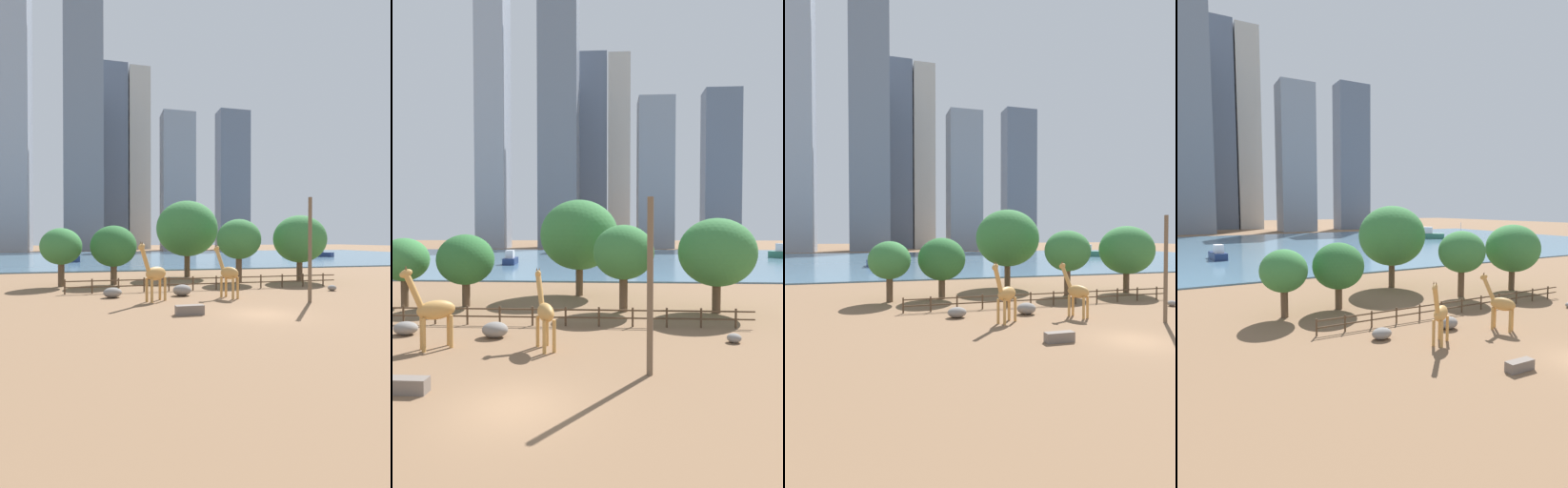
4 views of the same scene
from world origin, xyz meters
The scene contains 24 objects.
ground_plane centered at (0.00, 80.00, 0.00)m, with size 400.00×400.00×0.00m, color brown.
harbor_water centered at (0.00, 77.00, 0.10)m, with size 180.00×86.00×0.20m, color slate.
giraffe_tall centered at (-0.02, 6.96, 2.03)m, with size 1.72×2.80×4.31m.
giraffe_companion centered at (-6.04, 6.56, 2.14)m, with size 2.63×2.14×4.59m.
utility_pole centered at (5.27, 3.48, 3.94)m, with size 0.28×0.28×7.89m, color brown.
boulder_near_fence centered at (-9.08, 9.26, 0.41)m, with size 1.49×1.09×0.82m, color gray.
boulder_by_pole centered at (10.64, 8.70, 0.26)m, with size 0.81×0.71×0.53m, color gray.
boulder_small centered at (-3.39, 8.98, 0.47)m, with size 1.56×1.25×0.94m, color gray.
feeding_trough centered at (-4.57, 1.02, 0.30)m, with size 1.80×0.60×0.60m, color #72665B.
enclosure_fence centered at (-0.25, 12.00, 0.76)m, with size 26.12×0.14×1.30m.
tree_left_large centered at (-8.71, 18.26, 3.98)m, with size 4.77×4.77×6.15m.
tree_center_broad centered at (4.62, 16.94, 4.70)m, with size 4.84×4.84×6.92m.
tree_right_tall centered at (-13.85, 17.82, 3.97)m, with size 4.06×4.06×5.84m.
tree_left_small centered at (0.51, 24.39, 6.05)m, with size 7.73×7.73×9.55m.
tree_right_small centered at (11.89, 16.83, 4.75)m, with size 5.94×5.94×7.44m.
boat_ferry centered at (45.30, 65.64, 1.08)m, with size 4.98×6.03×5.26m.
boat_sailboat centered at (45.45, 78.88, 1.37)m, with size 7.89×7.17×3.46m.
boat_tug centered at (-15.41, 58.45, 1.10)m, with size 2.79×6.25×2.67m.
skyline_tower_needle centered at (21.39, 136.14, 28.75)m, with size 13.59×10.94×57.51m, color gray.
skyline_block_central centered at (47.77, 141.07, 31.06)m, with size 14.00×8.98×62.12m, color slate.
skyline_tower_glass centered at (-42.30, 135.76, 54.54)m, with size 11.35×11.75×109.08m, color #939EAD.
skyline_block_left centered at (7.99, 166.57, 43.39)m, with size 9.94×15.53×86.78m, color #B7B2A8.
skyline_block_right centered at (-16.60, 140.38, 53.81)m, with size 15.22×15.48×107.61m, color slate.
skyline_tower_short centered at (-3.99, 164.63, 43.91)m, with size 12.84×10.15×87.81m, color slate.
Camera 3 is at (-15.28, -19.53, 6.42)m, focal length 28.00 mm.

